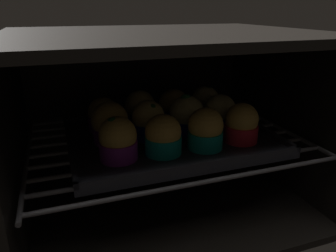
% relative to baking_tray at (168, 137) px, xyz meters
% --- Properties ---
extents(oven_cavity, '(0.59, 0.47, 0.37)m').
position_rel_baking_tray_xyz_m(oven_cavity, '(0.00, 0.06, 0.02)').
color(oven_cavity, black).
rests_on(oven_cavity, ground).
extents(oven_rack, '(0.55, 0.42, 0.01)m').
position_rel_baking_tray_xyz_m(oven_rack, '(0.00, 0.02, -0.01)').
color(oven_rack, '#4C494C').
rests_on(oven_rack, oven_cavity).
extents(baking_tray, '(0.39, 0.32, 0.02)m').
position_rel_baking_tray_xyz_m(baking_tray, '(0.00, 0.00, 0.00)').
color(baking_tray, black).
rests_on(baking_tray, oven_rack).
extents(muffin_row0_col0, '(0.07, 0.07, 0.08)m').
position_rel_baking_tray_xyz_m(muffin_row0_col0, '(-0.12, -0.08, 0.04)').
color(muffin_row0_col0, '#7A238C').
rests_on(muffin_row0_col0, baking_tray).
extents(muffin_row0_col1, '(0.07, 0.07, 0.07)m').
position_rel_baking_tray_xyz_m(muffin_row0_col1, '(-0.04, -0.08, 0.04)').
color(muffin_row0_col1, '#0C8C84').
rests_on(muffin_row0_col1, baking_tray).
extents(muffin_row0_col2, '(0.07, 0.07, 0.08)m').
position_rel_baking_tray_xyz_m(muffin_row0_col2, '(0.04, -0.08, 0.04)').
color(muffin_row0_col2, '#0C8C84').
rests_on(muffin_row0_col2, baking_tray).
extents(muffin_row0_col3, '(0.07, 0.07, 0.08)m').
position_rel_baking_tray_xyz_m(muffin_row0_col3, '(0.12, -0.08, 0.04)').
color(muffin_row0_col3, red).
rests_on(muffin_row0_col3, baking_tray).
extents(muffin_row1_col0, '(0.07, 0.07, 0.08)m').
position_rel_baking_tray_xyz_m(muffin_row1_col0, '(-0.12, 0.00, 0.04)').
color(muffin_row1_col0, '#7A238C').
rests_on(muffin_row1_col0, baking_tray).
extents(muffin_row1_col1, '(0.07, 0.07, 0.08)m').
position_rel_baking_tray_xyz_m(muffin_row1_col1, '(-0.04, 0.00, 0.04)').
color(muffin_row1_col1, '#1928B7').
rests_on(muffin_row1_col1, baking_tray).
extents(muffin_row1_col2, '(0.07, 0.07, 0.08)m').
position_rel_baking_tray_xyz_m(muffin_row1_col2, '(0.04, 0.00, 0.04)').
color(muffin_row1_col2, '#1928B7').
rests_on(muffin_row1_col2, baking_tray).
extents(muffin_row1_col3, '(0.07, 0.07, 0.07)m').
position_rel_baking_tray_xyz_m(muffin_row1_col3, '(0.12, 0.00, 0.04)').
color(muffin_row1_col3, '#1928B7').
rests_on(muffin_row1_col3, baking_tray).
extents(muffin_row2_col0, '(0.07, 0.07, 0.07)m').
position_rel_baking_tray_xyz_m(muffin_row2_col0, '(-0.12, 0.08, 0.04)').
color(muffin_row2_col0, '#7A238C').
rests_on(muffin_row2_col0, baking_tray).
extents(muffin_row2_col1, '(0.07, 0.07, 0.08)m').
position_rel_baking_tray_xyz_m(muffin_row2_col1, '(-0.04, 0.08, 0.04)').
color(muffin_row2_col1, '#1928B7').
rests_on(muffin_row2_col1, baking_tray).
extents(muffin_row2_col2, '(0.07, 0.07, 0.07)m').
position_rel_baking_tray_xyz_m(muffin_row2_col2, '(0.04, 0.08, 0.04)').
color(muffin_row2_col2, '#1928B7').
rests_on(muffin_row2_col2, baking_tray).
extents(muffin_row2_col3, '(0.07, 0.07, 0.07)m').
position_rel_baking_tray_xyz_m(muffin_row2_col3, '(0.12, 0.08, 0.04)').
color(muffin_row2_col3, '#0C8C84').
rests_on(muffin_row2_col3, baking_tray).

